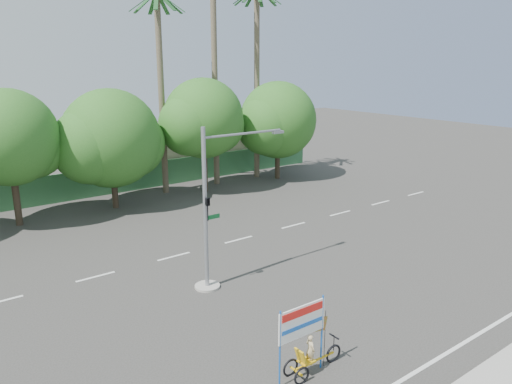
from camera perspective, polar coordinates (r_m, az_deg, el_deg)
ground at (r=20.74m, az=6.49°, el=-12.78°), size 120.00×120.00×0.00m
fence at (r=37.93m, az=-16.39°, el=1.23°), size 38.00×0.08×2.00m
building_right at (r=45.02m, az=-9.04°, el=4.80°), size 14.00×8.00×3.60m
tree_left at (r=32.00m, az=-26.47°, el=5.22°), size 6.66×5.60×8.07m
tree_center at (r=33.69m, az=-16.33°, el=5.58°), size 7.62×6.40×7.85m
tree_right at (r=36.63m, az=-6.09°, el=8.03°), size 6.90×5.80×8.36m
tree_far_right at (r=40.73m, az=2.46°, el=7.95°), size 7.38×6.20×7.94m
palm_tall at (r=38.73m, az=-4.81°, el=16.18°), size 3.73×3.79×17.45m
palm_mid at (r=41.01m, az=0.10°, el=14.68°), size 3.73×3.79×15.45m
palm_short at (r=36.50m, az=-10.89°, el=13.53°), size 3.73×3.79×14.45m
traffic_signal at (r=21.24m, az=-5.06°, el=-3.48°), size 4.72×1.10×7.00m
trike_billboard at (r=16.26m, az=5.90°, el=-16.98°), size 2.64×0.61×2.59m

